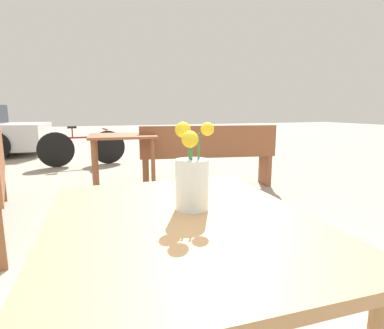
{
  "coord_description": "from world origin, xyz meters",
  "views": [
    {
      "loc": [
        -0.27,
        -0.83,
        1.05
      ],
      "look_at": [
        0.06,
        0.06,
        0.88
      ],
      "focal_mm": 28.0,
      "sensor_mm": 36.0,
      "label": 1
    }
  ],
  "objects_px": {
    "table_front": "(181,248)",
    "bench_near": "(208,154)",
    "flower_vase": "(192,181)",
    "table_back": "(122,144)",
    "bicycle": "(83,148)"
  },
  "relations": [
    {
      "from": "table_back",
      "to": "bicycle",
      "type": "bearing_deg",
      "value": 101.89
    },
    {
      "from": "bench_near",
      "to": "bicycle",
      "type": "distance_m",
      "value": 2.86
    },
    {
      "from": "table_front",
      "to": "table_back",
      "type": "xyz_separation_m",
      "value": [
        0.21,
        3.0,
        -0.0
      ]
    },
    {
      "from": "table_front",
      "to": "bench_near",
      "type": "distance_m",
      "value": 3.12
    },
    {
      "from": "table_front",
      "to": "flower_vase",
      "type": "relative_size",
      "value": 3.52
    },
    {
      "from": "bench_near",
      "to": "table_front",
      "type": "bearing_deg",
      "value": -114.91
    },
    {
      "from": "table_front",
      "to": "flower_vase",
      "type": "xyz_separation_m",
      "value": [
        0.06,
        0.06,
        0.19
      ]
    },
    {
      "from": "table_front",
      "to": "table_back",
      "type": "height_order",
      "value": "table_back"
    },
    {
      "from": "flower_vase",
      "to": "bench_near",
      "type": "distance_m",
      "value": 3.06
    },
    {
      "from": "table_back",
      "to": "flower_vase",
      "type": "bearing_deg",
      "value": -92.89
    },
    {
      "from": "bicycle",
      "to": "bench_near",
      "type": "bearing_deg",
      "value": -56.64
    },
    {
      "from": "table_back",
      "to": "bicycle",
      "type": "relative_size",
      "value": 0.54
    },
    {
      "from": "table_front",
      "to": "bench_near",
      "type": "relative_size",
      "value": 0.54
    },
    {
      "from": "bicycle",
      "to": "table_back",
      "type": "bearing_deg",
      "value": -78.11
    },
    {
      "from": "flower_vase",
      "to": "bench_near",
      "type": "bearing_deg",
      "value": 65.63
    }
  ]
}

